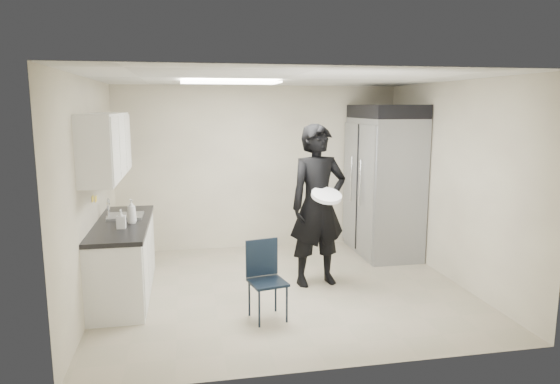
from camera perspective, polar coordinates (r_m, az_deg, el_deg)
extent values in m
plane|color=tan|center=(6.43, 0.44, -11.00)|extent=(4.50, 4.50, 0.00)
plane|color=silver|center=(6.02, 0.47, 12.83)|extent=(4.50, 4.50, 0.00)
plane|color=beige|center=(8.04, -2.35, 2.78)|extent=(4.50, 0.00, 4.50)
plane|color=beige|center=(6.07, -20.88, -0.16)|extent=(0.00, 4.00, 4.00)
plane|color=beige|center=(6.89, 19.14, 1.06)|extent=(0.00, 4.00, 4.00)
cube|color=white|center=(6.32, -5.73, 12.37)|extent=(1.20, 0.60, 0.02)
cube|color=silver|center=(6.41, -17.43, -7.45)|extent=(0.60, 1.90, 0.86)
cube|color=black|center=(6.30, -17.65, -3.49)|extent=(0.64, 1.95, 0.05)
cube|color=gray|center=(6.54, -17.22, -3.11)|extent=(0.42, 0.40, 0.14)
cylinder|color=silver|center=(6.53, -19.03, -1.88)|extent=(0.02, 0.02, 0.24)
cube|color=silver|center=(6.17, -19.25, 5.01)|extent=(0.35, 1.80, 0.75)
cube|color=black|center=(7.33, -18.40, 4.13)|extent=(0.22, 0.30, 0.35)
cube|color=yellow|center=(6.18, -20.62, -0.73)|extent=(0.00, 0.12, 0.07)
cube|color=yellow|center=(6.38, -20.30, -0.76)|extent=(0.00, 0.12, 0.07)
cube|color=gray|center=(7.87, 11.77, 0.59)|extent=(0.80, 1.35, 2.10)
cube|color=black|center=(7.77, 12.06, 8.99)|extent=(0.80, 1.35, 0.20)
cube|color=black|center=(5.43, -1.42, -10.30)|extent=(0.44, 0.44, 0.83)
imported|color=black|center=(6.36, 4.35, -1.56)|extent=(0.83, 0.62, 2.06)
cylinder|color=white|center=(6.11, 5.33, -0.41)|extent=(0.43, 0.43, 0.05)
imported|color=silver|center=(6.15, -16.62, -2.13)|extent=(0.15, 0.15, 0.29)
imported|color=#A3A5AF|center=(5.93, -17.72, -2.95)|extent=(0.10, 0.10, 0.22)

